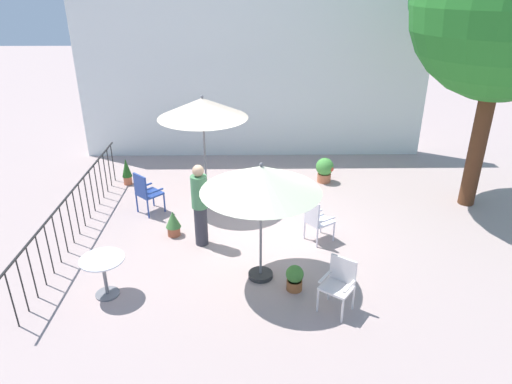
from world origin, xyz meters
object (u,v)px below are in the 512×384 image
(patio_chair_0, at_px, (146,191))
(potted_plant_3, at_px, (127,171))
(shade_tree, at_px, (510,5))
(patio_umbrella_0, at_px, (203,109))
(potted_plant_0, at_px, (295,278))
(potted_plant_2, at_px, (325,169))
(cafe_table_0, at_px, (104,270))
(patio_chair_2, at_px, (339,281))
(patio_chair_1, at_px, (317,218))
(potted_plant_1, at_px, (173,223))
(standing_person, at_px, (200,204))
(patio_umbrella_1, at_px, (261,180))

(patio_chair_0, height_order, potted_plant_3, patio_chair_0)
(shade_tree, distance_m, patio_umbrella_0, 6.62)
(potted_plant_0, distance_m, potted_plant_2, 4.78)
(cafe_table_0, bearing_deg, patio_chair_2, -5.96)
(patio_umbrella_0, height_order, potted_plant_0, patio_umbrella_0)
(patio_chair_1, relative_size, patio_chair_2, 1.05)
(potted_plant_2, bearing_deg, patio_chair_1, -101.77)
(cafe_table_0, height_order, potted_plant_3, cafe_table_0)
(cafe_table_0, bearing_deg, patio_chair_1, 24.43)
(potted_plant_0, bearing_deg, cafe_table_0, -178.16)
(patio_umbrella_0, xyz_separation_m, cafe_table_0, (-1.39, -3.66, -1.75))
(shade_tree, height_order, patio_umbrella_0, shade_tree)
(patio_chair_2, bearing_deg, patio_chair_1, 92.05)
(patio_umbrella_0, height_order, cafe_table_0, patio_umbrella_0)
(patio_chair_2, height_order, potted_plant_3, patio_chair_2)
(patio_chair_2, distance_m, potted_plant_0, 0.87)
(patio_chair_0, height_order, potted_plant_0, patio_chair_0)
(cafe_table_0, distance_m, patio_chair_2, 3.85)
(patio_chair_0, bearing_deg, patio_chair_1, -19.35)
(potted_plant_1, bearing_deg, standing_person, -28.88)
(patio_chair_1, xyz_separation_m, potted_plant_1, (-2.92, 0.27, -0.22))
(cafe_table_0, xyz_separation_m, patio_chair_0, (0.10, 2.99, 0.05))
(potted_plant_0, bearing_deg, patio_chair_2, -37.63)
(patio_umbrella_1, relative_size, potted_plant_3, 3.14)
(potted_plant_0, bearing_deg, potted_plant_3, 130.89)
(patio_chair_0, xyz_separation_m, potted_plant_1, (0.74, -1.01, -0.25))
(patio_umbrella_0, xyz_separation_m, patio_chair_1, (2.37, -1.95, -1.73))
(patio_chair_2, xyz_separation_m, standing_person, (-2.38, 2.04, 0.36))
(standing_person, bearing_deg, potted_plant_2, 46.44)
(potted_plant_1, bearing_deg, potted_plant_0, -38.72)
(potted_plant_3, bearing_deg, potted_plant_0, -49.11)
(patio_chair_0, bearing_deg, patio_umbrella_1, -44.99)
(shade_tree, relative_size, potted_plant_0, 13.36)
(cafe_table_0, bearing_deg, patio_umbrella_1, 10.42)
(patio_chair_1, height_order, potted_plant_3, patio_chair_1)
(patio_umbrella_0, bearing_deg, potted_plant_1, -108.21)
(cafe_table_0, xyz_separation_m, potted_plant_3, (-0.75, 4.64, -0.13))
(potted_plant_1, bearing_deg, patio_umbrella_1, -40.27)
(patio_chair_1, bearing_deg, standing_person, -178.39)
(patio_umbrella_1, height_order, potted_plant_0, patio_umbrella_1)
(patio_umbrella_1, bearing_deg, patio_chair_2, -35.73)
(shade_tree, xyz_separation_m, potted_plant_3, (-8.40, 1.20, -4.02))
(patio_umbrella_1, xyz_separation_m, patio_chair_0, (-2.51, 2.51, -1.35))
(patio_chair_0, xyz_separation_m, potted_plant_3, (-0.85, 1.65, -0.19))
(shade_tree, bearing_deg, patio_umbrella_1, -149.57)
(cafe_table_0, bearing_deg, potted_plant_1, 67.06)
(patio_umbrella_0, height_order, patio_umbrella_1, patio_umbrella_0)
(patio_chair_2, relative_size, potted_plant_1, 1.61)
(patio_chair_0, xyz_separation_m, potted_plant_2, (4.29, 1.73, -0.20))
(patio_umbrella_1, bearing_deg, standing_person, 134.88)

